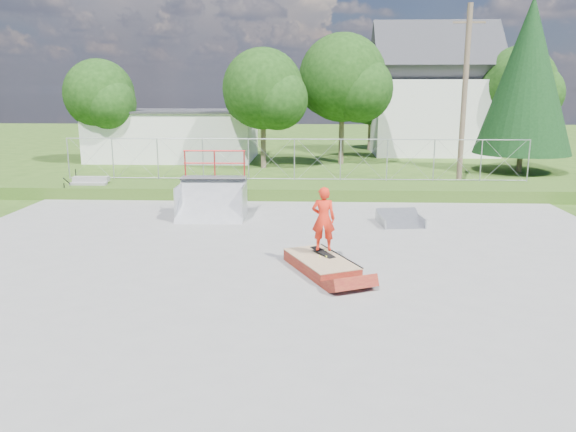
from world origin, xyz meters
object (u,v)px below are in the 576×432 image
(grind_box, at_px, (321,264))
(flat_bank_ramp, at_px, (401,219))
(quarter_pipe, at_px, (211,187))
(skater, at_px, (323,222))

(grind_box, relative_size, flat_bank_ramp, 1.74)
(quarter_pipe, height_order, skater, quarter_pipe)
(grind_box, xyz_separation_m, skater, (0.05, 0.30, 1.01))
(grind_box, bearing_deg, skater, 55.49)
(quarter_pipe, distance_m, flat_bank_ramp, 6.45)
(flat_bank_ramp, xyz_separation_m, skater, (-2.63, -4.58, 0.97))
(grind_box, xyz_separation_m, quarter_pipe, (-3.67, 5.51, 0.97))
(grind_box, height_order, flat_bank_ramp, flat_bank_ramp)
(flat_bank_ramp, height_order, skater, skater)
(grind_box, distance_m, quarter_pipe, 6.69)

